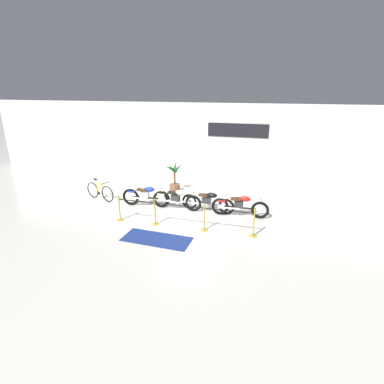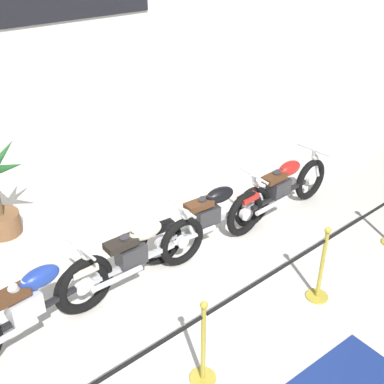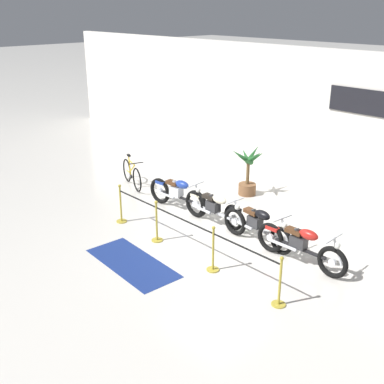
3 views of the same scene
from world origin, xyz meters
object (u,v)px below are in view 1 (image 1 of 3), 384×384
object	(u,v)px
motorcycle_red_3	(240,206)
bicycle	(100,191)
stanchion_far_left	(154,208)
stanchion_mid_right	(204,221)
motorcycle_black_2	(208,201)
potted_palm_left_of_row	(175,177)
stanchion_mid_left	(155,216)
floor_banner	(157,239)
motorcycle_cream_1	(177,199)
motorcycle_blue_0	(146,196)
stanchion_far_right	(254,227)

from	to	relation	value
motorcycle_red_3	bicycle	world-z (taller)	bicycle
stanchion_far_left	stanchion_mid_right	bearing A→B (deg)	0.00
bicycle	stanchion_far_left	bearing A→B (deg)	-27.57
motorcycle_black_2	motorcycle_red_3	distance (m)	1.37
potted_palm_left_of_row	motorcycle_red_3	bearing A→B (deg)	-33.30
motorcycle_red_3	stanchion_mid_left	bearing A→B (deg)	-152.13
floor_banner	potted_palm_left_of_row	bearing A→B (deg)	104.26
motorcycle_cream_1	bicycle	bearing A→B (deg)	177.69
motorcycle_cream_1	bicycle	world-z (taller)	bicycle
potted_palm_left_of_row	stanchion_far_left	xyz separation A→B (m)	(0.51, -3.94, -0.04)
motorcycle_blue_0	potted_palm_left_of_row	size ratio (longest dim) A/B	1.46
motorcycle_black_2	stanchion_mid_right	size ratio (longest dim) A/B	2.18
motorcycle_cream_1	motorcycle_black_2	xyz separation A→B (m)	(1.34, 0.09, -0.00)
motorcycle_red_3	potted_palm_left_of_row	xyz separation A→B (m)	(-3.56, 2.34, 0.23)
stanchion_far_left	stanchion_mid_left	xyz separation A→B (m)	(0.02, 0.00, -0.30)
stanchion_mid_left	stanchion_far_right	xyz separation A→B (m)	(3.69, 0.00, 0.00)
motorcycle_blue_0	stanchion_far_right	bearing A→B (deg)	-18.78
stanchion_far_left	motorcycle_blue_0	bearing A→B (deg)	123.20
motorcycle_black_2	stanchion_far_left	size ratio (longest dim) A/B	0.44
stanchion_far_left	stanchion_mid_right	xyz separation A→B (m)	(1.93, 0.00, -0.30)
bicycle	potted_palm_left_of_row	world-z (taller)	potted_palm_left_of_row
potted_palm_left_of_row	stanchion_mid_left	world-z (taller)	potted_palm_left_of_row
motorcycle_cream_1	potted_palm_left_of_row	distance (m)	2.45
stanchion_far_left	stanchion_mid_right	world-z (taller)	same
motorcycle_black_2	stanchion_far_right	distance (m)	2.68
motorcycle_blue_0	stanchion_mid_right	world-z (taller)	stanchion_mid_right
motorcycle_black_2	bicycle	bearing A→B (deg)	179.25
motorcycle_black_2	stanchion_mid_left	size ratio (longest dim) A/B	2.18
motorcycle_black_2	stanchion_far_right	bearing A→B (deg)	-40.66
motorcycle_blue_0	bicycle	world-z (taller)	bicycle
stanchion_mid_right	bicycle	bearing A→B (deg)	161.47
motorcycle_red_3	stanchion_mid_right	bearing A→B (deg)	-124.79
motorcycle_blue_0	motorcycle_cream_1	xyz separation A→B (m)	(1.40, 0.03, -0.01)
motorcycle_black_2	stanchion_mid_right	xyz separation A→B (m)	(0.25, -1.74, -0.11)
motorcycle_red_3	potted_palm_left_of_row	world-z (taller)	potted_palm_left_of_row
motorcycle_cream_1	stanchion_far_right	xyz separation A→B (m)	(3.36, -1.66, -0.11)
motorcycle_cream_1	stanchion_mid_left	distance (m)	1.69
stanchion_mid_left	stanchion_far_right	distance (m)	3.69
stanchion_mid_right	stanchion_mid_left	bearing A→B (deg)	180.00
potted_palm_left_of_row	stanchion_far_right	bearing A→B (deg)	-43.04
stanchion_far_left	stanchion_far_right	world-z (taller)	same
motorcycle_red_3	stanchion_far_left	size ratio (longest dim) A/B	0.44
motorcycle_cream_1	stanchion_mid_left	world-z (taller)	stanchion_mid_left
stanchion_far_right	floor_banner	bearing A→B (deg)	-161.02
motorcycle_cream_1	floor_banner	bearing A→B (deg)	-86.72
stanchion_mid_right	motorcycle_cream_1	bearing A→B (deg)	133.85
motorcycle_red_3	floor_banner	xyz separation A→B (m)	(-2.55, -2.71, -0.46)
motorcycle_cream_1	stanchion_far_right	size ratio (longest dim) A/B	2.09
motorcycle_blue_0	motorcycle_red_3	xyz separation A→B (m)	(4.11, -0.02, -0.01)
motorcycle_red_3	bicycle	size ratio (longest dim) A/B	1.37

